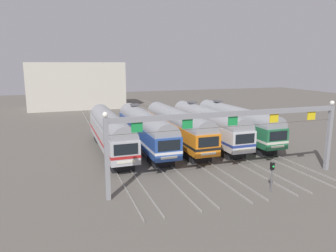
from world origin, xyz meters
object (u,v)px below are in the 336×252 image
object	(u,v)px
commuter_train_stainless	(110,130)
commuter_train_green	(235,122)
commuter_train_silver	(207,124)
commuter_train_blue	(145,128)
catenary_gantry	(233,125)
yard_signal_mast	(272,171)
commuter_train_orange	(177,126)

from	to	relation	value
commuter_train_stainless	commuter_train_green	size ratio (longest dim) A/B	1.00
commuter_train_silver	commuter_train_green	world-z (taller)	same
commuter_train_stainless	commuter_train_blue	xyz separation A→B (m)	(4.24, 0.00, 0.00)
catenary_gantry	yard_signal_mast	size ratio (longest dim) A/B	8.60
commuter_train_stainless	catenary_gantry	bearing A→B (deg)	-57.86
commuter_train_stainless	catenary_gantry	xyz separation A→B (m)	(8.48, -13.49, 2.58)
catenary_gantry	commuter_train_green	bearing A→B (deg)	57.86
commuter_train_blue	commuter_train_green	size ratio (longest dim) A/B	1.00
commuter_train_silver	catenary_gantry	size ratio (longest dim) A/B	0.81
commuter_train_silver	yard_signal_mast	world-z (taller)	commuter_train_silver
commuter_train_stainless	commuter_train_orange	distance (m)	8.48
commuter_train_blue	catenary_gantry	bearing A→B (deg)	-72.56
commuter_train_green	yard_signal_mast	world-z (taller)	commuter_train_green
commuter_train_silver	commuter_train_stainless	bearing A→B (deg)	-179.98
commuter_train_blue	commuter_train_orange	size ratio (longest dim) A/B	1.00
commuter_train_stainless	yard_signal_mast	distance (m)	19.56
commuter_train_stainless	yard_signal_mast	world-z (taller)	commuter_train_stainless
commuter_train_orange	catenary_gantry	world-z (taller)	catenary_gantry
commuter_train_silver	catenary_gantry	world-z (taller)	catenary_gantry
commuter_train_stainless	commuter_train_orange	world-z (taller)	same
commuter_train_green	commuter_train_orange	bearing A→B (deg)	-179.97
catenary_gantry	commuter_train_silver	bearing A→B (deg)	72.56
commuter_train_green	commuter_train_stainless	bearing A→B (deg)	-179.99
catenary_gantry	commuter_train_stainless	bearing A→B (deg)	122.14
yard_signal_mast	commuter_train_blue	bearing A→B (deg)	111.17
commuter_train_blue	catenary_gantry	distance (m)	14.38
commuter_train_stainless	yard_signal_mast	bearing A→B (deg)	-57.15
commuter_train_orange	commuter_train_blue	bearing A→B (deg)	179.94
commuter_train_green	catenary_gantry	bearing A→B (deg)	-122.14
commuter_train_green	yard_signal_mast	size ratio (longest dim) A/B	6.99
commuter_train_orange	commuter_train_silver	distance (m)	4.24
commuter_train_stainless	commuter_train_silver	distance (m)	12.72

